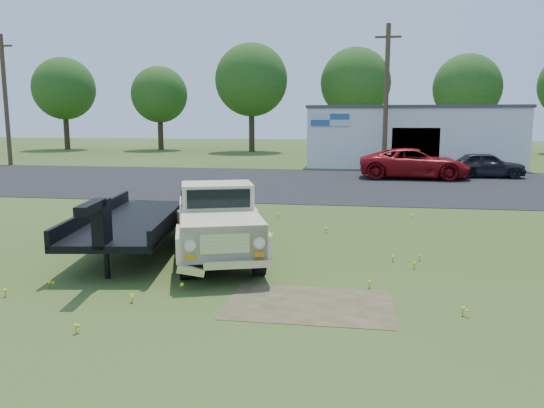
{
  "coord_description": "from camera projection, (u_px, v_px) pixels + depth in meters",
  "views": [
    {
      "loc": [
        2.28,
        -12.18,
        3.35
      ],
      "look_at": [
        0.18,
        1.0,
        1.17
      ],
      "focal_mm": 35.0,
      "sensor_mm": 36.0,
      "label": 1
    }
  ],
  "objects": [
    {
      "name": "asphalt_lot",
      "position": [
        311.0,
        183.0,
        27.39
      ],
      "size": [
        90.0,
        14.0,
        0.02
      ],
      "primitive_type": "cube",
      "color": "black",
      "rests_on": "ground"
    },
    {
      "name": "treeline_d",
      "position": [
        356.0,
        83.0,
        50.86
      ],
      "size": [
        6.72,
        6.72,
        10.0
      ],
      "color": "#362818",
      "rests_on": "ground"
    },
    {
      "name": "utility_pole_mid",
      "position": [
        386.0,
        97.0,
        32.84
      ],
      "size": [
        1.6,
        0.3,
        9.0
      ],
      "color": "#473120",
      "rests_on": "ground"
    },
    {
      "name": "treeline_b",
      "position": [
        159.0,
        95.0,
        54.61
      ],
      "size": [
        5.76,
        5.76,
        8.57
      ],
      "color": "#362818",
      "rests_on": "ground"
    },
    {
      "name": "dark_sedan",
      "position": [
        486.0,
        165.0,
        29.8
      ],
      "size": [
        4.17,
        1.69,
        1.42
      ],
      "primitive_type": "imported",
      "rotation": [
        0.0,
        0.0,
        1.58
      ],
      "color": "black",
      "rests_on": "ground"
    },
    {
      "name": "ground",
      "position": [
        258.0,
        258.0,
        12.77
      ],
      "size": [
        140.0,
        140.0,
        0.0
      ],
      "primitive_type": "plane",
      "color": "#354917",
      "rests_on": "ground"
    },
    {
      "name": "flatbed_trailer",
      "position": [
        136.0,
        216.0,
        13.44
      ],
      "size": [
        3.11,
        6.69,
        1.76
      ],
      "primitive_type": null,
      "rotation": [
        0.0,
        0.0,
        0.15
      ],
      "color": "black",
      "rests_on": "ground"
    },
    {
      "name": "red_pickup",
      "position": [
        414.0,
        164.0,
        29.26
      ],
      "size": [
        6.01,
        2.88,
        1.65
      ],
      "primitive_type": "imported",
      "rotation": [
        0.0,
        0.0,
        1.55
      ],
      "color": "maroon",
      "rests_on": "ground"
    },
    {
      "name": "treeline_c",
      "position": [
        251.0,
        80.0,
        51.39
      ],
      "size": [
        7.04,
        7.04,
        10.47
      ],
      "color": "#362818",
      "rests_on": "ground"
    },
    {
      "name": "utility_pole_west",
      "position": [
        6.0,
        99.0,
        36.89
      ],
      "size": [
        1.6,
        0.3,
        9.0
      ],
      "color": "#473120",
      "rests_on": "ground"
    },
    {
      "name": "treeline_a",
      "position": [
        64.0,
        89.0,
        55.09
      ],
      "size": [
        6.4,
        6.4,
        9.52
      ],
      "color": "#362818",
      "rests_on": "ground"
    },
    {
      "name": "commercial_building",
      "position": [
        410.0,
        135.0,
        37.8
      ],
      "size": [
        14.2,
        8.2,
        4.15
      ],
      "color": "silver",
      "rests_on": "ground"
    },
    {
      "name": "treeline_e",
      "position": [
        467.0,
        88.0,
        47.94
      ],
      "size": [
        6.08,
        6.08,
        9.04
      ],
      "color": "#362818",
      "rests_on": "ground"
    },
    {
      "name": "vintage_pickup_truck",
      "position": [
        217.0,
        221.0,
        12.64
      ],
      "size": [
        3.46,
        5.41,
        1.83
      ],
      "primitive_type": null,
      "rotation": [
        0.0,
        0.0,
        0.32
      ],
      "color": "#D2BB8C",
      "rests_on": "ground"
    },
    {
      "name": "dirt_patch_a",
      "position": [
        309.0,
        304.0,
        9.61
      ],
      "size": [
        3.0,
        2.0,
        0.01
      ],
      "primitive_type": "cube",
      "color": "#463A25",
      "rests_on": "ground"
    },
    {
      "name": "dirt_patch_b",
      "position": [
        216.0,
        226.0,
        16.49
      ],
      "size": [
        2.2,
        1.6,
        0.01
      ],
      "primitive_type": "cube",
      "color": "#463A25",
      "rests_on": "ground"
    }
  ]
}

